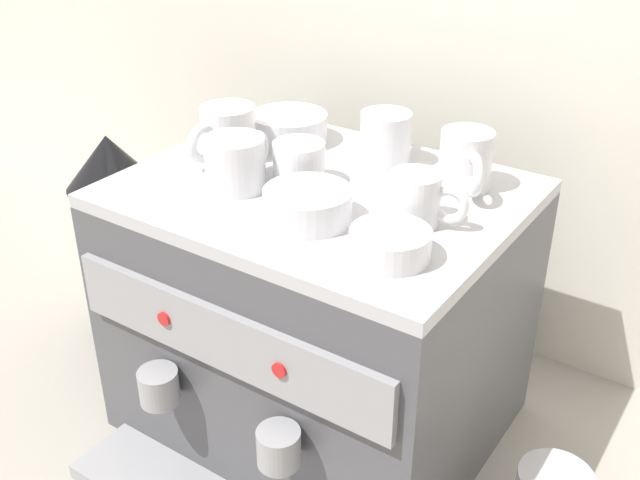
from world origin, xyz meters
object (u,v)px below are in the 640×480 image
(ceramic_cup_4, at_px, (466,161))
(ceramic_bowl_2, at_px, (289,128))
(ceramic_cup_2, at_px, (227,133))
(ceramic_cup_3, at_px, (298,163))
(ceramic_bowl_1, at_px, (308,206))
(espresso_machine, at_px, (318,313))
(ceramic_cup_1, at_px, (386,138))
(ceramic_cup_0, at_px, (237,162))
(ceramic_bowl_0, at_px, (390,245))
(ceramic_cup_5, at_px, (418,199))
(coffee_grinder, at_px, (120,235))

(ceramic_cup_4, bearing_deg, ceramic_bowl_2, 178.55)
(ceramic_cup_2, distance_m, ceramic_cup_3, 0.14)
(ceramic_cup_4, distance_m, ceramic_bowl_1, 0.24)
(espresso_machine, relative_size, ceramic_cup_2, 4.36)
(ceramic_cup_1, bearing_deg, ceramic_cup_0, -123.76)
(espresso_machine, distance_m, ceramic_bowl_2, 0.29)
(ceramic_cup_4, xyz_separation_m, ceramic_bowl_1, (-0.12, -0.20, -0.02))
(espresso_machine, height_order, ceramic_bowl_2, ceramic_bowl_2)
(ceramic_bowl_0, bearing_deg, ceramic_cup_1, 120.83)
(ceramic_cup_5, bearing_deg, ceramic_cup_4, 87.60)
(ceramic_cup_5, bearing_deg, espresso_machine, 173.93)
(ceramic_cup_0, distance_m, ceramic_cup_4, 0.31)
(ceramic_cup_0, xyz_separation_m, ceramic_bowl_0, (0.27, -0.05, -0.02))
(ceramic_cup_4, bearing_deg, ceramic_cup_5, -92.40)
(ceramic_cup_4, xyz_separation_m, ceramic_bowl_2, (-0.30, 0.01, -0.02))
(ceramic_cup_0, xyz_separation_m, ceramic_cup_2, (-0.08, 0.07, 0.00))
(ceramic_cup_0, relative_size, ceramic_cup_1, 1.07)
(ceramic_cup_1, height_order, coffee_grinder, ceramic_cup_1)
(ceramic_cup_0, distance_m, ceramic_cup_5, 0.26)
(ceramic_bowl_0, bearing_deg, ceramic_cup_3, 152.32)
(ceramic_cup_4, xyz_separation_m, ceramic_cup_5, (-0.01, -0.13, -0.01))
(ceramic_cup_1, xyz_separation_m, ceramic_cup_2, (-0.20, -0.12, 0.00))
(ceramic_bowl_1, bearing_deg, espresso_machine, 116.42)
(ceramic_cup_3, bearing_deg, ceramic_cup_0, -137.50)
(ceramic_cup_1, bearing_deg, ceramic_bowl_1, -87.14)
(ceramic_cup_2, bearing_deg, ceramic_cup_5, -5.03)
(ceramic_cup_0, bearing_deg, ceramic_cup_5, 8.97)
(ceramic_bowl_0, height_order, ceramic_bowl_2, ceramic_bowl_2)
(ceramic_cup_3, distance_m, coffee_grinder, 0.48)
(espresso_machine, relative_size, coffee_grinder, 1.39)
(ceramic_cup_0, relative_size, ceramic_cup_4, 1.20)
(ceramic_bowl_0, bearing_deg, ceramic_bowl_2, 143.67)
(ceramic_cup_2, xyz_separation_m, ceramic_bowl_1, (0.21, -0.10, -0.02))
(espresso_machine, bearing_deg, ceramic_bowl_0, -31.99)
(ceramic_bowl_0, bearing_deg, coffee_grinder, 168.88)
(ceramic_cup_0, height_order, ceramic_cup_3, ceramic_cup_0)
(ceramic_bowl_0, relative_size, coffee_grinder, 0.25)
(espresso_machine, bearing_deg, ceramic_cup_5, -6.07)
(ceramic_cup_1, height_order, ceramic_cup_3, ceramic_cup_1)
(ceramic_cup_2, bearing_deg, ceramic_cup_1, 30.35)
(ceramic_bowl_0, distance_m, ceramic_bowl_2, 0.39)
(ceramic_cup_0, relative_size, ceramic_cup_5, 1.22)
(ceramic_bowl_0, distance_m, coffee_grinder, 0.67)
(ceramic_cup_3, bearing_deg, ceramic_bowl_2, 130.93)
(ceramic_cup_2, bearing_deg, espresso_machine, -4.05)
(ceramic_cup_4, distance_m, ceramic_cup_5, 0.13)
(ceramic_cup_2, height_order, coffee_grinder, ceramic_cup_2)
(ceramic_cup_2, xyz_separation_m, ceramic_bowl_2, (0.03, 0.11, -0.02))
(ceramic_cup_3, xyz_separation_m, coffee_grinder, (-0.41, 0.01, -0.25))
(ceramic_cup_5, relative_size, ceramic_bowl_0, 1.06)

